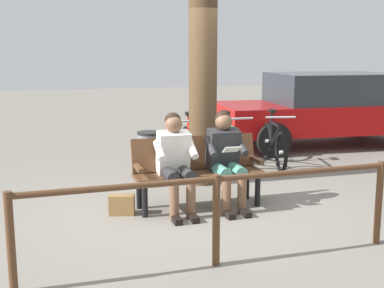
{
  "coord_description": "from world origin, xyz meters",
  "views": [
    {
      "loc": [
        1.64,
        5.62,
        1.94
      ],
      "look_at": [
        -0.16,
        -0.49,
        0.75
      ],
      "focal_mm": 47.36,
      "sensor_mm": 36.0,
      "label": 1
    }
  ],
  "objects_px": {
    "bicycle_blue": "(274,145)",
    "tree_trunk": "(203,63)",
    "person_companion": "(176,158)",
    "bench": "(197,166)",
    "person_reading": "(226,155)",
    "litter_bin": "(150,158)",
    "parked_car": "(323,108)",
    "bicycle_purple": "(190,149)",
    "bicycle_green": "(229,147)",
    "handbag": "(122,205)"
  },
  "relations": [
    {
      "from": "person_companion",
      "to": "parked_car",
      "type": "relative_size",
      "value": 0.28
    },
    {
      "from": "person_companion",
      "to": "litter_bin",
      "type": "xyz_separation_m",
      "value": [
        0.04,
        -1.31,
        -0.27
      ]
    },
    {
      "from": "tree_trunk",
      "to": "litter_bin",
      "type": "bearing_deg",
      "value": -7.7
    },
    {
      "from": "tree_trunk",
      "to": "person_reading",
      "type": "bearing_deg",
      "value": 86.11
    },
    {
      "from": "bicycle_blue",
      "to": "tree_trunk",
      "type": "bearing_deg",
      "value": -51.88
    },
    {
      "from": "bicycle_blue",
      "to": "bicycle_purple",
      "type": "xyz_separation_m",
      "value": [
        1.46,
        -0.01,
        0.0
      ]
    },
    {
      "from": "handbag",
      "to": "bicycle_green",
      "type": "relative_size",
      "value": 0.18
    },
    {
      "from": "person_reading",
      "to": "bench",
      "type": "bearing_deg",
      "value": -27.24
    },
    {
      "from": "person_companion",
      "to": "parked_car",
      "type": "height_order",
      "value": "parked_car"
    },
    {
      "from": "bench",
      "to": "tree_trunk",
      "type": "bearing_deg",
      "value": -112.02
    },
    {
      "from": "bench",
      "to": "handbag",
      "type": "height_order",
      "value": "bench"
    },
    {
      "from": "bench",
      "to": "bicycle_blue",
      "type": "relative_size",
      "value": 0.97
    },
    {
      "from": "handbag",
      "to": "person_reading",
      "type": "bearing_deg",
      "value": 177.09
    },
    {
      "from": "person_reading",
      "to": "person_companion",
      "type": "height_order",
      "value": "same"
    },
    {
      "from": "litter_bin",
      "to": "parked_car",
      "type": "xyz_separation_m",
      "value": [
        -4.03,
        -2.06,
        0.38
      ]
    },
    {
      "from": "bicycle_purple",
      "to": "parked_car",
      "type": "bearing_deg",
      "value": 121.07
    },
    {
      "from": "tree_trunk",
      "to": "parked_car",
      "type": "bearing_deg",
      "value": -146.55
    },
    {
      "from": "person_reading",
      "to": "tree_trunk",
      "type": "bearing_deg",
      "value": -94.71
    },
    {
      "from": "bicycle_purple",
      "to": "litter_bin",
      "type": "bearing_deg",
      "value": -43.83
    },
    {
      "from": "tree_trunk",
      "to": "litter_bin",
      "type": "xyz_separation_m",
      "value": [
        0.76,
        -0.1,
        -1.37
      ]
    },
    {
      "from": "tree_trunk",
      "to": "bicycle_green",
      "type": "bearing_deg",
      "value": -131.99
    },
    {
      "from": "bench",
      "to": "person_reading",
      "type": "distance_m",
      "value": 0.39
    },
    {
      "from": "litter_bin",
      "to": "bicycle_blue",
      "type": "relative_size",
      "value": 0.47
    },
    {
      "from": "bicycle_blue",
      "to": "bicycle_purple",
      "type": "height_order",
      "value": "same"
    },
    {
      "from": "person_companion",
      "to": "bicycle_blue",
      "type": "distance_m",
      "value": 2.96
    },
    {
      "from": "parked_car",
      "to": "tree_trunk",
      "type": "bearing_deg",
      "value": 37.15
    },
    {
      "from": "litter_bin",
      "to": "bicycle_blue",
      "type": "bearing_deg",
      "value": -164.44
    },
    {
      "from": "tree_trunk",
      "to": "bicycle_blue",
      "type": "relative_size",
      "value": 2.12
    },
    {
      "from": "bench",
      "to": "person_reading",
      "type": "xyz_separation_m",
      "value": [
        -0.32,
        0.16,
        0.16
      ]
    },
    {
      "from": "tree_trunk",
      "to": "bicycle_green",
      "type": "xyz_separation_m",
      "value": [
        -0.7,
        -0.78,
        -1.4
      ]
    },
    {
      "from": "bicycle_green",
      "to": "bicycle_blue",
      "type": "bearing_deg",
      "value": 85.95
    },
    {
      "from": "tree_trunk",
      "to": "bicycle_green",
      "type": "relative_size",
      "value": 2.09
    },
    {
      "from": "tree_trunk",
      "to": "person_companion",
      "type": "bearing_deg",
      "value": 59.17
    },
    {
      "from": "person_companion",
      "to": "bench",
      "type": "bearing_deg",
      "value": -152.89
    },
    {
      "from": "tree_trunk",
      "to": "bicycle_green",
      "type": "height_order",
      "value": "tree_trunk"
    },
    {
      "from": "litter_bin",
      "to": "person_companion",
      "type": "bearing_deg",
      "value": 91.84
    },
    {
      "from": "bench",
      "to": "bicycle_purple",
      "type": "xyz_separation_m",
      "value": [
        -0.43,
        -1.78,
        -0.15
      ]
    },
    {
      "from": "litter_bin",
      "to": "parked_car",
      "type": "distance_m",
      "value": 4.54
    },
    {
      "from": "person_reading",
      "to": "bicycle_purple",
      "type": "bearing_deg",
      "value": -94.07
    },
    {
      "from": "bench",
      "to": "tree_trunk",
      "type": "xyz_separation_m",
      "value": [
        -0.4,
        -1.04,
        1.25
      ]
    },
    {
      "from": "person_reading",
      "to": "tree_trunk",
      "type": "relative_size",
      "value": 0.34
    },
    {
      "from": "handbag",
      "to": "parked_car",
      "type": "distance_m",
      "value": 5.72
    },
    {
      "from": "person_companion",
      "to": "person_reading",
      "type": "bearing_deg",
      "value": 179.95
    },
    {
      "from": "bicycle_blue",
      "to": "parked_car",
      "type": "relative_size",
      "value": 0.38
    },
    {
      "from": "bench",
      "to": "bicycle_blue",
      "type": "height_order",
      "value": "bicycle_blue"
    },
    {
      "from": "litter_bin",
      "to": "bicycle_purple",
      "type": "height_order",
      "value": "bicycle_purple"
    },
    {
      "from": "handbag",
      "to": "bench",
      "type": "bearing_deg",
      "value": -174.39
    },
    {
      "from": "bench",
      "to": "litter_bin",
      "type": "xyz_separation_m",
      "value": [
        0.36,
        -1.14,
        -0.12
      ]
    },
    {
      "from": "person_reading",
      "to": "parked_car",
      "type": "relative_size",
      "value": 0.28
    },
    {
      "from": "bench",
      "to": "person_reading",
      "type": "bearing_deg",
      "value": 152.76
    }
  ]
}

